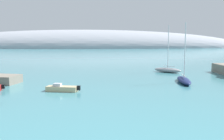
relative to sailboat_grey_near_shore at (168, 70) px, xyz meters
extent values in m
ellipsoid|color=#999EA8|center=(-40.34, 185.08, -0.62)|extent=(318.66, 70.02, 34.35)
ellipsoid|color=gray|center=(0.00, 0.00, -0.09)|extent=(6.25, 5.41, 1.05)
cylinder|color=silver|center=(0.00, 0.00, 5.20)|extent=(0.15, 0.15, 9.53)
cube|color=silver|center=(0.23, -0.17, 0.78)|extent=(2.35, 1.83, 0.10)
ellipsoid|color=navy|center=(-0.45, -13.66, -0.18)|extent=(2.62, 8.05, 0.87)
cylinder|color=silver|center=(-0.45, -13.66, 4.94)|extent=(0.14, 0.14, 9.37)
cube|color=silver|center=(-0.41, -13.30, 0.60)|extent=(0.48, 3.55, 0.10)
cube|color=#C6B284|center=(-20.02, -20.45, -0.25)|extent=(4.60, 2.11, 0.73)
cube|color=black|center=(-17.59, -20.83, -0.07)|extent=(0.49, 0.42, 0.66)
cube|color=#B2B7C1|center=(-20.68, -20.35, 0.32)|extent=(1.18, 1.02, 0.40)
cube|color=black|center=(-28.81, -19.51, -0.09)|extent=(0.51, 0.45, 0.63)
camera|label=1|loc=(-13.31, -55.14, 6.67)|focal=39.48mm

